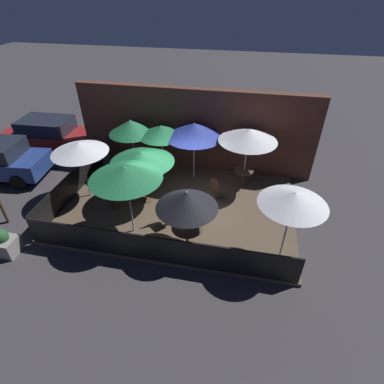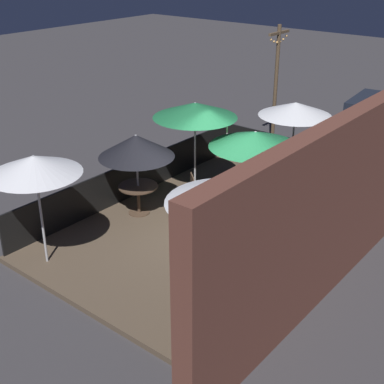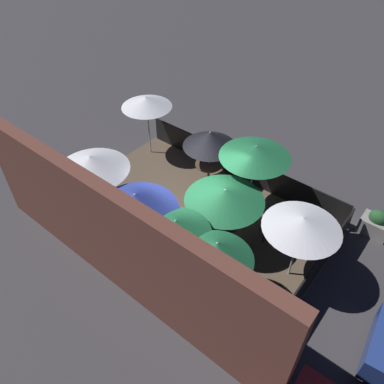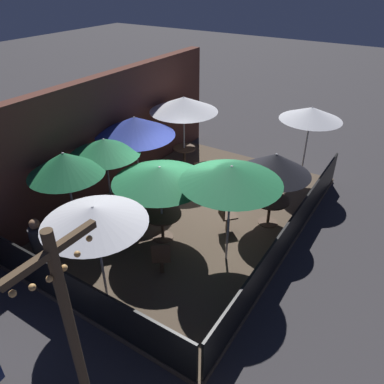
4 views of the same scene
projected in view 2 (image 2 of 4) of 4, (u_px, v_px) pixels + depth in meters
The scene contains 24 objects.
ground_plane at pixel (219, 229), 12.74m from camera, with size 60.00×60.00×0.00m, color #383538.
patio_deck at pixel (219, 227), 12.71m from camera, with size 8.27×5.56×0.12m.
building_wall at pixel (346, 198), 10.28m from camera, with size 9.87×0.36×3.50m.
fence_front at pixel (136, 177), 14.05m from camera, with size 8.07×0.05×0.95m.
fence_side_left at pixel (304, 157), 15.36m from camera, with size 0.05×5.36×0.95m.
patio_umbrella_0 at pixel (136, 146), 12.51m from camera, with size 1.81×1.81×2.03m.
patio_umbrella_1 at pixel (226, 191), 9.19m from camera, with size 2.16×2.16×2.44m.
patio_umbrella_2 at pixel (255, 139), 12.77m from camera, with size 2.24×2.24×2.01m.
patio_umbrella_3 at pixel (195, 110), 13.47m from camera, with size 2.16×2.16×2.44m.
patio_umbrella_4 at pixel (34, 165), 10.32m from camera, with size 1.84×1.84×2.38m.
patio_umbrella_5 at pixel (295, 109), 14.32m from camera, with size 1.98×1.98×2.21m.
patio_umbrella_6 at pixel (349, 135), 12.37m from camera, with size 1.77×1.77×2.32m.
patio_umbrella_7 at pixel (324, 152), 11.52m from camera, with size 1.81×1.81×2.20m.
patio_umbrella_8 at pixel (298, 165), 10.53m from camera, with size 2.24×2.24×2.37m.
dining_table_0 at pixel (138, 191), 13.01m from camera, with size 0.96×0.96×0.74m.
dining_table_1 at pixel (224, 271), 9.89m from camera, with size 0.75×0.75×0.73m.
dining_table_2 at pixel (253, 186), 13.29m from camera, with size 0.96×0.96×0.73m.
patio_chair_0 at pixel (251, 168), 14.52m from camera, with size 0.56×0.56×0.93m.
patio_chair_1 at pixel (188, 191), 13.23m from camera, with size 0.56×0.56×0.91m.
patio_chair_2 at pixel (206, 235), 11.21m from camera, with size 0.56×0.56×0.95m.
patron_0 at pixel (355, 175), 13.94m from camera, with size 0.48×0.48×1.27m.
planter_box at pixel (226, 135), 17.75m from camera, with size 0.88×0.62×0.91m.
light_post at pixel (276, 82), 16.90m from camera, with size 1.10×0.12×3.95m.
parked_car_0 at pixel (375, 122), 17.59m from camera, with size 4.15×2.11×1.62m.
Camera 2 is at (9.06, 6.54, 6.21)m, focal length 50.00 mm.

